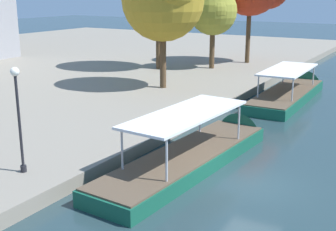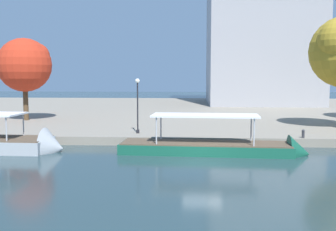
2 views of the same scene
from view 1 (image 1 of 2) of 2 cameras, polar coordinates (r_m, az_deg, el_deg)
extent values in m
plane|color=#23383D|center=(20.68, 10.53, -8.63)|extent=(220.00, 220.00, 0.00)
cube|color=#14513D|center=(22.19, 2.24, -6.36)|extent=(12.36, 3.67, 1.21)
cone|color=#14513D|center=(27.69, 9.52, -2.09)|extent=(1.56, 2.72, 2.64)
cube|color=brown|center=(21.96, 2.26, -4.80)|extent=(12.11, 3.51, 0.08)
cylinder|color=#B2B2B7|center=(24.98, 4.09, 0.05)|extent=(0.10, 0.10, 1.89)
cylinder|color=#B2B2B7|center=(23.93, 8.95, -0.79)|extent=(0.10, 0.10, 1.89)
cylinder|color=#B2B2B7|center=(19.72, -5.83, -4.21)|extent=(0.10, 0.10, 1.89)
cylinder|color=#B2B2B7|center=(18.38, -0.17, -5.62)|extent=(0.10, 0.10, 1.89)
cube|color=silver|center=(21.35, 2.31, 0.22)|extent=(7.72, 3.15, 0.12)
cube|color=#14513D|center=(36.69, 14.71, 2.02)|extent=(12.01, 3.37, 1.17)
cone|color=#14513D|center=(42.85, 17.02, 3.73)|extent=(1.46, 2.85, 2.83)
cube|color=brown|center=(36.56, 14.77, 2.97)|extent=(11.77, 3.21, 0.08)
cylinder|color=#B2B2B7|center=(39.83, 14.37, 5.24)|extent=(0.10, 0.10, 1.63)
cylinder|color=#B2B2B7|center=(39.26, 17.90, 4.84)|extent=(0.10, 0.10, 1.63)
cylinder|color=#B2B2B7|center=(33.64, 11.32, 3.62)|extent=(0.10, 0.10, 1.63)
cylinder|color=#B2B2B7|center=(32.96, 15.46, 3.12)|extent=(0.10, 0.10, 1.63)
cube|color=silver|center=(36.24, 14.96, 5.64)|extent=(7.47, 3.03, 0.12)
cylinder|color=#2D2D33|center=(30.00, 3.94, 1.06)|extent=(0.22, 0.22, 0.50)
sphere|color=#2D2D33|center=(29.92, 3.95, 1.64)|extent=(0.24, 0.24, 0.24)
cylinder|color=black|center=(20.28, -18.24, -1.17)|extent=(0.12, 0.12, 4.28)
sphere|color=white|center=(19.77, -18.80, 5.27)|extent=(0.38, 0.38, 0.38)
cylinder|color=black|center=(20.91, -17.78, -6.41)|extent=(0.26, 0.26, 0.30)
cylinder|color=#4C3823|center=(46.91, 5.59, 8.37)|extent=(0.52, 0.52, 3.97)
sphere|color=olive|center=(46.61, 5.71, 13.02)|extent=(4.85, 4.85, 4.85)
sphere|color=olive|center=(45.65, 6.12, 13.09)|extent=(2.94, 2.94, 2.94)
sphere|color=olive|center=(46.22, 4.85, 13.39)|extent=(2.22, 2.22, 2.22)
cylinder|color=#4C3823|center=(46.25, -1.21, 9.35)|extent=(0.53, 0.53, 5.58)
cylinder|color=#4C3823|center=(36.94, -0.63, 7.05)|extent=(0.52, 0.52, 4.59)
sphere|color=olive|center=(36.56, -0.66, 14.44)|extent=(6.56, 6.56, 6.56)
cylinder|color=#4C3823|center=(51.14, 10.09, 9.90)|extent=(0.49, 0.49, 5.94)
camera|label=2|loc=(25.94, 78.07, -2.90)|focal=43.64mm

